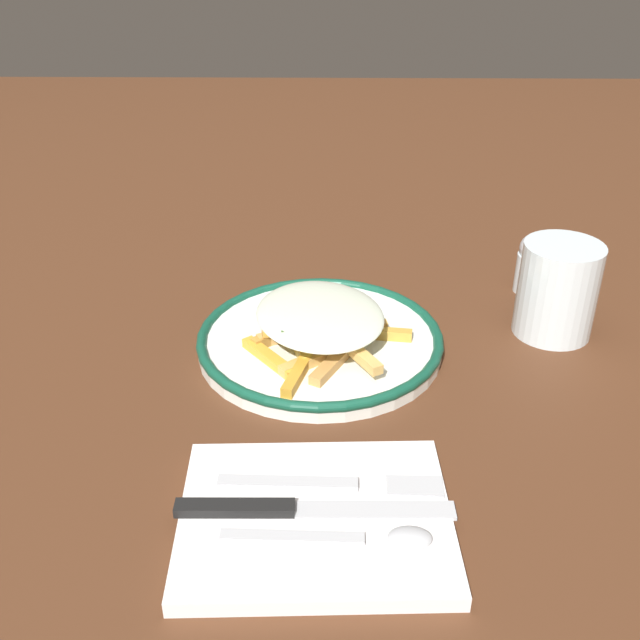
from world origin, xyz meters
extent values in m
plane|color=#512E1A|center=(0.00, 0.00, 0.00)|extent=(2.60, 2.60, 0.00)
cylinder|color=white|center=(0.00, 0.00, 0.01)|extent=(0.25, 0.25, 0.02)
torus|color=#134D38|center=(0.00, 0.00, 0.02)|extent=(0.26, 0.26, 0.01)
cube|color=#ECB35E|center=(0.05, 0.03, 0.03)|extent=(0.09, 0.06, 0.01)
cube|color=#DBA550|center=(0.05, 0.00, 0.02)|extent=(0.06, 0.08, 0.01)
cube|color=#ECB154|center=(-0.01, 0.04, 0.02)|extent=(0.02, 0.07, 0.01)
cube|color=gold|center=(-0.05, 0.00, 0.02)|extent=(0.06, 0.05, 0.01)
cube|color=#E1BE59|center=(0.01, 0.00, 0.02)|extent=(0.03, 0.08, 0.01)
cube|color=gold|center=(0.03, 0.01, 0.04)|extent=(0.04, 0.06, 0.01)
cube|color=gold|center=(0.00, -0.04, 0.02)|extent=(0.06, 0.07, 0.01)
cube|color=gold|center=(0.00, 0.01, 0.02)|extent=(0.04, 0.06, 0.01)
cube|color=#E1A558|center=(0.00, -0.02, 0.02)|extent=(0.05, 0.09, 0.01)
cube|color=gold|center=(-0.01, -0.03, 0.02)|extent=(0.06, 0.06, 0.01)
cube|color=gold|center=(-0.03, -0.02, 0.04)|extent=(0.06, 0.04, 0.01)
cube|color=gold|center=(-0.03, 0.01, 0.02)|extent=(0.06, 0.03, 0.01)
cube|color=gold|center=(-0.02, -0.03, 0.03)|extent=(0.09, 0.06, 0.01)
cube|color=gold|center=(0.07, -0.02, 0.02)|extent=(0.09, 0.03, 0.01)
cube|color=#E9B14F|center=(0.00, 0.00, 0.02)|extent=(0.06, 0.04, 0.01)
cube|color=gold|center=(0.01, -0.01, 0.03)|extent=(0.03, 0.09, 0.01)
cube|color=gold|center=(0.01, -0.03, 0.02)|extent=(0.09, 0.04, 0.01)
cube|color=gold|center=(0.00, 0.05, 0.02)|extent=(0.02, 0.10, 0.01)
cube|color=gold|center=(0.05, -0.05, 0.02)|extent=(0.07, 0.06, 0.01)
cube|color=#F3B75E|center=(-0.01, 0.00, 0.02)|extent=(0.07, 0.04, 0.01)
cube|color=#C98D49|center=(0.06, 0.01, 0.02)|extent=(0.07, 0.04, 0.01)
ellipsoid|color=silver|center=(0.01, 0.00, 0.05)|extent=(0.18, 0.17, 0.02)
cube|color=#25692F|center=(-0.01, -0.01, 0.05)|extent=(0.00, 0.00, 0.00)
cube|color=#336619|center=(-0.02, 0.03, 0.05)|extent=(0.00, 0.00, 0.00)
cube|color=#365B20|center=(0.05, -0.03, 0.05)|extent=(0.00, 0.00, 0.00)
cube|color=#28651D|center=(0.01, 0.00, 0.05)|extent=(0.00, 0.00, 0.00)
cube|color=white|center=(0.25, 0.00, 0.01)|extent=(0.17, 0.21, 0.01)
cube|color=silver|center=(0.22, -0.02, 0.02)|extent=(0.01, 0.11, 0.00)
cube|color=silver|center=(0.22, 0.08, 0.02)|extent=(0.02, 0.04, 0.00)
cube|color=black|center=(0.25, -0.06, 0.02)|extent=(0.02, 0.09, 0.01)
cube|color=silver|center=(0.25, 0.04, 0.02)|extent=(0.02, 0.12, 0.00)
cube|color=silver|center=(0.28, -0.02, 0.02)|extent=(0.01, 0.10, 0.00)
ellipsoid|color=silver|center=(0.28, 0.07, 0.02)|extent=(0.02, 0.03, 0.01)
cylinder|color=silver|center=(-0.04, 0.25, 0.05)|extent=(0.08, 0.08, 0.10)
cylinder|color=silver|center=(-0.14, 0.25, 0.02)|extent=(0.04, 0.04, 0.05)
sphere|color=#B7BABF|center=(-0.14, 0.25, 0.06)|extent=(0.03, 0.03, 0.03)
camera|label=1|loc=(0.66, 0.01, 0.42)|focal=41.75mm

